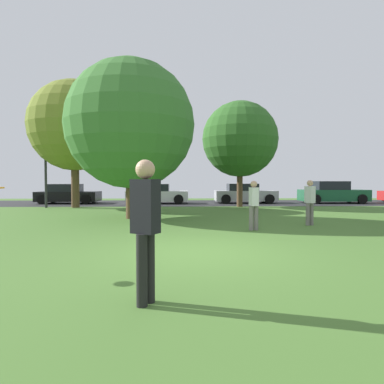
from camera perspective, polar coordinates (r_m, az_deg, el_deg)
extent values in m
plane|color=#47702D|center=(7.38, 0.82, -10.24)|extent=(44.00, 44.00, 0.00)
cube|color=#28282B|center=(23.26, -0.93, -1.88)|extent=(44.00, 6.40, 0.01)
cylinder|color=brown|center=(20.05, 8.12, 0.95)|extent=(0.34, 0.34, 2.42)
sphere|color=#2D6023|center=(20.20, 8.16, 8.89)|extent=(4.45, 4.45, 4.45)
cylinder|color=brown|center=(20.47, -19.26, 1.73)|extent=(0.45, 0.45, 3.03)
sphere|color=olive|center=(20.71, -19.36, 10.61)|extent=(5.17, 5.17, 5.17)
cylinder|color=brown|center=(13.95, -10.38, 0.31)|extent=(0.40, 0.40, 2.33)
sphere|color=#38702D|center=(14.14, -10.45, 11.26)|extent=(5.23, 5.23, 5.23)
cylinder|color=black|center=(4.29, -8.52, -13.04)|extent=(0.14, 0.14, 0.90)
cylinder|color=black|center=(4.42, -7.26, -12.60)|extent=(0.14, 0.14, 0.90)
cube|color=black|center=(4.22, -7.93, -2.41)|extent=(0.39, 0.35, 0.68)
sphere|color=tan|center=(4.21, -7.96, 3.84)|extent=(0.24, 0.24, 0.24)
cylinder|color=slate|center=(10.68, 10.05, -4.39)|extent=(0.14, 0.14, 0.77)
cylinder|color=slate|center=(10.74, 10.85, -4.36)|extent=(0.14, 0.14, 0.77)
cube|color=silver|center=(10.65, 10.47, -0.77)|extent=(0.27, 0.35, 0.58)
sphere|color=tan|center=(10.64, 10.48, 1.34)|extent=(0.21, 0.21, 0.21)
cylinder|color=slate|center=(12.33, 19.11, -3.59)|extent=(0.14, 0.14, 0.78)
cylinder|color=slate|center=(12.44, 19.67, -3.55)|extent=(0.14, 0.14, 0.78)
cube|color=silver|center=(12.34, 19.43, -0.41)|extent=(0.31, 0.37, 0.59)
sphere|color=tan|center=(12.33, 19.45, 1.44)|extent=(0.21, 0.21, 0.21)
cube|color=black|center=(24.38, -20.24, -0.70)|extent=(4.06, 1.87, 0.66)
cube|color=black|center=(24.43, -20.71, 0.68)|extent=(1.95, 1.65, 0.52)
cylinder|color=black|center=(24.88, -16.44, -0.97)|extent=(0.64, 0.22, 0.64)
cylinder|color=black|center=(23.07, -17.62, -1.21)|extent=(0.64, 0.22, 0.64)
cylinder|color=black|center=(25.75, -22.57, -0.95)|extent=(0.64, 0.22, 0.64)
cylinder|color=black|center=(24.01, -24.16, -1.17)|extent=(0.64, 0.22, 0.64)
cube|color=white|center=(22.96, -5.89, -0.69)|extent=(4.13, 1.76, 0.70)
cube|color=black|center=(22.96, -6.41, 0.77)|extent=(1.98, 1.55, 0.48)
cylinder|color=black|center=(23.79, -2.26, -1.03)|extent=(0.64, 0.22, 0.64)
cylinder|color=black|center=(22.03, -2.30, -1.26)|extent=(0.64, 0.22, 0.64)
cylinder|color=black|center=(23.99, -9.18, -1.02)|extent=(0.64, 0.22, 0.64)
cylinder|color=black|center=(22.25, -9.77, -1.26)|extent=(0.64, 0.22, 0.64)
cube|color=#B7B7BC|center=(23.53, 9.07, -0.63)|extent=(4.20, 1.72, 0.71)
cube|color=black|center=(23.47, 8.57, 0.82)|extent=(2.02, 1.51, 0.49)
cylinder|color=black|center=(24.69, 12.05, -0.96)|extent=(0.64, 0.22, 0.64)
cylinder|color=black|center=(23.03, 13.06, -1.17)|extent=(0.64, 0.22, 0.64)
cylinder|color=black|center=(24.16, 5.26, -0.99)|extent=(0.64, 0.22, 0.64)
cylinder|color=black|center=(22.46, 5.79, -1.21)|extent=(0.64, 0.22, 0.64)
cube|color=#195633|center=(25.15, 22.90, -0.52)|extent=(4.46, 1.77, 0.78)
cube|color=black|center=(25.04, 22.46, 1.04)|extent=(2.14, 1.56, 0.59)
cylinder|color=black|center=(26.64, 25.16, -0.89)|extent=(0.64, 0.22, 0.64)
cylinder|color=black|center=(25.07, 26.98, -1.08)|extent=(0.64, 0.22, 0.64)
cylinder|color=black|center=(25.38, 18.85, -0.94)|extent=(0.64, 0.22, 0.64)
cylinder|color=black|center=(23.73, 20.35, -1.15)|extent=(0.64, 0.22, 0.64)
cylinder|color=#2D2D33|center=(20.92, -23.65, 3.69)|extent=(0.14, 0.14, 4.50)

